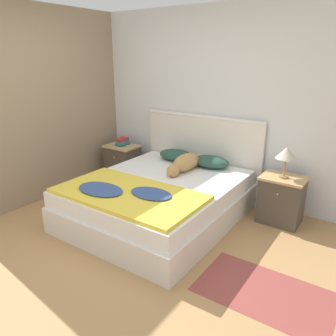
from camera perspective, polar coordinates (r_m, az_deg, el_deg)
The scene contains 14 objects.
ground_plane at distance 3.42m, azimuth -10.52°, elevation -15.38°, with size 16.00×16.00×0.00m, color tan.
wall_back at distance 4.61m, azimuth 7.67°, elevation 10.83°, with size 9.00×0.06×2.55m.
wall_side_left at distance 4.94m, azimuth -17.99°, elevation 10.63°, with size 0.06×3.10×2.55m.
bed at distance 4.02m, azimuth -1.67°, elevation -5.55°, with size 1.73×2.06×0.50m.
headboard at distance 4.74m, azimuth 5.82°, elevation 2.64°, with size 1.81×0.06×1.14m.
nightstand_left at distance 5.30m, azimuth -7.91°, elevation 0.93°, with size 0.50×0.40×0.58m.
nightstand_right at distance 4.14m, azimuth 19.09°, elevation -5.23°, with size 0.50×0.40×0.58m.
pillow_left at distance 4.68m, azimuth 1.39°, elevation 2.29°, with size 0.51×0.34×0.15m.
pillow_right at distance 4.42m, azimuth 7.43°, elevation 1.11°, with size 0.51×0.34×0.15m.
quilt at distance 3.53m, azimuth -7.16°, elevation -4.38°, with size 1.60×0.88×0.07m.
dog at distance 4.23m, azimuth 2.89°, elevation 0.82°, with size 0.23×0.75×0.22m.
book_stack at distance 5.22m, azimuth -7.94°, elevation 4.57°, with size 0.16×0.21×0.12m.
table_lamp at distance 3.94m, azimuth 19.92°, elevation 2.36°, with size 0.24×0.24×0.37m.
rug at distance 3.10m, azimuth 16.42°, elevation -20.02°, with size 1.12×0.69×0.00m.
Camera 1 is at (2.07, -1.94, 1.91)m, focal length 35.00 mm.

